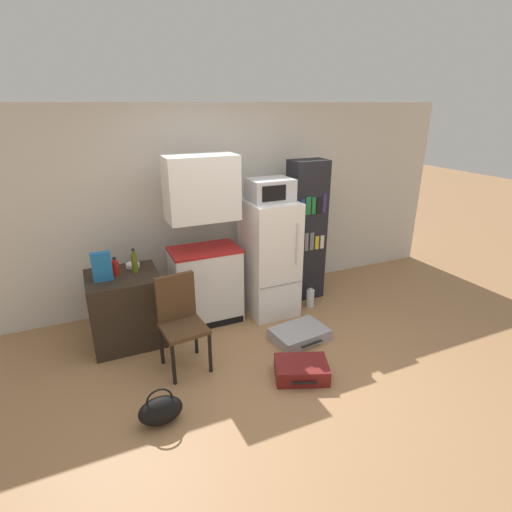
{
  "coord_description": "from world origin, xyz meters",
  "views": [
    {
      "loc": [
        -1.58,
        -2.77,
        2.45
      ],
      "look_at": [
        0.04,
        0.85,
        0.93
      ],
      "focal_mm": 28.0,
      "sensor_mm": 36.0,
      "label": 1
    }
  ],
  "objects_px": {
    "bookshelf": "(306,231)",
    "suitcase_large_flat": "(301,370)",
    "refrigerator": "(269,258)",
    "water_bottle_middle": "(295,299)",
    "kitchen_hutch": "(204,249)",
    "cereal_box": "(102,267)",
    "microwave": "(270,190)",
    "chair": "(180,315)",
    "bottle_ketchup_red": "(115,267)",
    "bottle_clear_short": "(96,267)",
    "water_bottle_front": "(310,297)",
    "handbag": "(161,410)",
    "suitcase_small_flat": "(299,334)",
    "side_table": "(126,308)",
    "bowl": "(133,265)",
    "bottle_olive_oil": "(134,262)"
  },
  "relations": [
    {
      "from": "cereal_box",
      "to": "handbag",
      "type": "relative_size",
      "value": 0.83
    },
    {
      "from": "side_table",
      "to": "bottle_clear_short",
      "type": "distance_m",
      "value": 0.54
    },
    {
      "from": "kitchen_hutch",
      "to": "suitcase_small_flat",
      "type": "bearing_deg",
      "value": -46.83
    },
    {
      "from": "side_table",
      "to": "suitcase_small_flat",
      "type": "bearing_deg",
      "value": -23.68
    },
    {
      "from": "bookshelf",
      "to": "bottle_clear_short",
      "type": "xyz_separation_m",
      "value": [
        -2.54,
        -0.03,
        -0.05
      ]
    },
    {
      "from": "refrigerator",
      "to": "water_bottle_middle",
      "type": "height_order",
      "value": "refrigerator"
    },
    {
      "from": "kitchen_hutch",
      "to": "cereal_box",
      "type": "relative_size",
      "value": 6.49
    },
    {
      "from": "handbag",
      "to": "water_bottle_front",
      "type": "distance_m",
      "value": 2.49
    },
    {
      "from": "bookshelf",
      "to": "handbag",
      "type": "height_order",
      "value": "bookshelf"
    },
    {
      "from": "chair",
      "to": "bottle_ketchup_red",
      "type": "bearing_deg",
      "value": 119.22
    },
    {
      "from": "bottle_olive_oil",
      "to": "water_bottle_front",
      "type": "bearing_deg",
      "value": -4.48
    },
    {
      "from": "bowl",
      "to": "bookshelf",
      "type": "bearing_deg",
      "value": -0.23
    },
    {
      "from": "microwave",
      "to": "bottle_olive_oil",
      "type": "distance_m",
      "value": 1.69
    },
    {
      "from": "bookshelf",
      "to": "cereal_box",
      "type": "bearing_deg",
      "value": -174.49
    },
    {
      "from": "suitcase_large_flat",
      "to": "bookshelf",
      "type": "bearing_deg",
      "value": 80.58
    },
    {
      "from": "suitcase_small_flat",
      "to": "microwave",
      "type": "bearing_deg",
      "value": 84.0
    },
    {
      "from": "bowl",
      "to": "suitcase_large_flat",
      "type": "distance_m",
      "value": 2.11
    },
    {
      "from": "cereal_box",
      "to": "chair",
      "type": "xyz_separation_m",
      "value": [
        0.62,
        -0.59,
        -0.38
      ]
    },
    {
      "from": "cereal_box",
      "to": "suitcase_large_flat",
      "type": "bearing_deg",
      "value": -38.69
    },
    {
      "from": "bottle_ketchup_red",
      "to": "cereal_box",
      "type": "xyz_separation_m",
      "value": [
        -0.13,
        -0.1,
        0.07
      ]
    },
    {
      "from": "water_bottle_middle",
      "to": "bottle_clear_short",
      "type": "bearing_deg",
      "value": 174.0
    },
    {
      "from": "bookshelf",
      "to": "handbag",
      "type": "xyz_separation_m",
      "value": [
        -2.24,
        -1.56,
        -0.78
      ]
    },
    {
      "from": "bottle_clear_short",
      "to": "water_bottle_middle",
      "type": "height_order",
      "value": "bottle_clear_short"
    },
    {
      "from": "microwave",
      "to": "suitcase_small_flat",
      "type": "distance_m",
      "value": 1.65
    },
    {
      "from": "cereal_box",
      "to": "suitcase_large_flat",
      "type": "relative_size",
      "value": 0.51
    },
    {
      "from": "bottle_clear_short",
      "to": "bowl",
      "type": "height_order",
      "value": "bottle_clear_short"
    },
    {
      "from": "refrigerator",
      "to": "handbag",
      "type": "xyz_separation_m",
      "value": [
        -1.64,
        -1.38,
        -0.58
      ]
    },
    {
      "from": "kitchen_hutch",
      "to": "water_bottle_front",
      "type": "height_order",
      "value": "kitchen_hutch"
    },
    {
      "from": "chair",
      "to": "bottle_olive_oil",
      "type": "bearing_deg",
      "value": 107.5
    },
    {
      "from": "bottle_clear_short",
      "to": "side_table",
      "type": "bearing_deg",
      "value": -32.81
    },
    {
      "from": "suitcase_small_flat",
      "to": "side_table",
      "type": "bearing_deg",
      "value": 149.52
    },
    {
      "from": "bottle_clear_short",
      "to": "chair",
      "type": "relative_size",
      "value": 0.2
    },
    {
      "from": "kitchen_hutch",
      "to": "bottle_ketchup_red",
      "type": "relative_size",
      "value": 10.1
    },
    {
      "from": "suitcase_large_flat",
      "to": "microwave",
      "type": "bearing_deg",
      "value": 98.72
    },
    {
      "from": "side_table",
      "to": "bottle_clear_short",
      "type": "height_order",
      "value": "bottle_clear_short"
    },
    {
      "from": "suitcase_small_flat",
      "to": "handbag",
      "type": "relative_size",
      "value": 1.77
    },
    {
      "from": "side_table",
      "to": "suitcase_small_flat",
      "type": "distance_m",
      "value": 1.91
    },
    {
      "from": "refrigerator",
      "to": "bottle_clear_short",
      "type": "bearing_deg",
      "value": 175.76
    },
    {
      "from": "bookshelf",
      "to": "bottle_olive_oil",
      "type": "relative_size",
      "value": 6.86
    },
    {
      "from": "chair",
      "to": "suitcase_large_flat",
      "type": "bearing_deg",
      "value": -40.87
    },
    {
      "from": "bookshelf",
      "to": "suitcase_large_flat",
      "type": "xyz_separation_m",
      "value": [
        -0.9,
        -1.51,
        -0.83
      ]
    },
    {
      "from": "suitcase_large_flat",
      "to": "bottle_olive_oil",
      "type": "bearing_deg",
      "value": 154.32
    },
    {
      "from": "refrigerator",
      "to": "suitcase_small_flat",
      "type": "distance_m",
      "value": 0.99
    },
    {
      "from": "side_table",
      "to": "bottle_olive_oil",
      "type": "distance_m",
      "value": 0.52
    },
    {
      "from": "bottle_olive_oil",
      "to": "bottle_clear_short",
      "type": "height_order",
      "value": "bottle_olive_oil"
    },
    {
      "from": "cereal_box",
      "to": "chair",
      "type": "bearing_deg",
      "value": -43.76
    },
    {
      "from": "bottle_clear_short",
      "to": "handbag",
      "type": "bearing_deg",
      "value": -78.81
    },
    {
      "from": "water_bottle_front",
      "to": "bottle_olive_oil",
      "type": "bearing_deg",
      "value": 175.52
    },
    {
      "from": "bottle_olive_oil",
      "to": "bowl",
      "type": "height_order",
      "value": "bottle_olive_oil"
    },
    {
      "from": "handbag",
      "to": "water_bottle_middle",
      "type": "relative_size",
      "value": 1.27
    }
  ]
}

